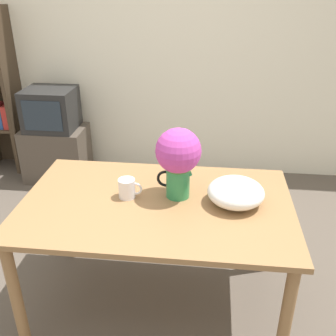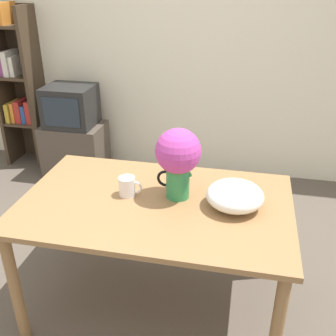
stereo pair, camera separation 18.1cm
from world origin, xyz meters
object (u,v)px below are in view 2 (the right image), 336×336
Objects in this scene: flower_vase at (178,157)px; coffee_mug at (128,186)px; white_bowl at (235,196)px; tv_set at (71,106)px.

flower_vase reaches higher than coffee_mug.
white_bowl is 0.67× the size of tv_set.
white_bowl is (0.31, -0.05, -0.17)m from flower_vase.
flower_vase reaches higher than white_bowl.
tv_set is at bearing 136.80° from white_bowl.
white_bowl reaches higher than coffee_mug.
coffee_mug is 0.43× the size of white_bowl.
tv_set reaches higher than coffee_mug.
flower_vase is at bearing 171.70° from white_bowl.
flower_vase is 0.33m from coffee_mug.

